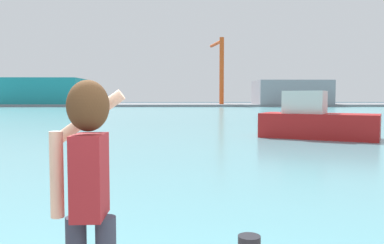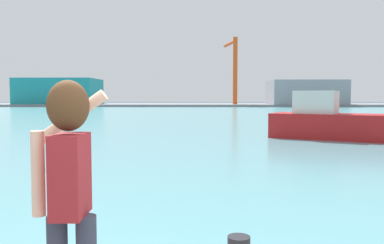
{
  "view_description": "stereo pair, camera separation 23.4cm",
  "coord_description": "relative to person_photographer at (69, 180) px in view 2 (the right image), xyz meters",
  "views": [
    {
      "loc": [
        -0.22,
        -2.24,
        2.19
      ],
      "look_at": [
        -0.08,
        4.27,
        1.78
      ],
      "focal_mm": 37.42,
      "sensor_mm": 36.0,
      "label": 1
    },
    {
      "loc": [
        0.02,
        -2.24,
        2.19
      ],
      "look_at": [
        -0.08,
        4.27,
        1.78
      ],
      "focal_mm": 37.42,
      "sensor_mm": 36.0,
      "label": 2
    }
  ],
  "objects": [
    {
      "name": "port_crane",
      "position": [
        8.94,
        87.5,
        7.82
      ],
      "size": [
        2.53,
        9.79,
        14.77
      ],
      "color": "#D84C19",
      "rests_on": "far_shore_dock"
    },
    {
      "name": "ground_plane",
      "position": [
        0.86,
        49.57,
        -1.63
      ],
      "size": [
        220.0,
        220.0,
        0.0
      ],
      "primitive_type": "plane",
      "color": "#334751"
    },
    {
      "name": "person_photographer",
      "position": [
        0.0,
        0.0,
        0.0
      ],
      "size": [
        0.52,
        0.55,
        1.74
      ],
      "rotation": [
        0.0,
        0.0,
        1.58
      ],
      "color": "#2D3342",
      "rests_on": "quay_promenade"
    },
    {
      "name": "harbor_water",
      "position": [
        0.86,
        51.57,
        -1.62
      ],
      "size": [
        140.0,
        100.0,
        0.02
      ],
      "primitive_type": "cube",
      "color": "#599EA8",
      "rests_on": "ground_plane"
    },
    {
      "name": "far_shore_dock",
      "position": [
        0.86,
        91.57,
        -1.38
      ],
      "size": [
        140.0,
        20.0,
        0.5
      ],
      "primitive_type": "cube",
      "color": "gray",
      "rests_on": "ground_plane"
    },
    {
      "name": "warehouse_left",
      "position": [
        -31.31,
        90.21,
        1.78
      ],
      "size": [
        17.44,
        12.84,
        5.81
      ],
      "primitive_type": "cube",
      "color": "teal",
      "rests_on": "far_shore_dock"
    },
    {
      "name": "warehouse_right",
      "position": [
        24.9,
        87.16,
        1.51
      ],
      "size": [
        15.98,
        11.32,
        5.26
      ],
      "primitive_type": "cube",
      "color": "gray",
      "rests_on": "far_shore_dock"
    },
    {
      "name": "boat_moored",
      "position": [
        7.61,
        18.15,
        -0.72
      ],
      "size": [
        6.31,
        4.87,
        2.48
      ],
      "rotation": [
        0.0,
        0.0,
        -0.49
      ],
      "color": "#B21919",
      "rests_on": "harbor_water"
    }
  ]
}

